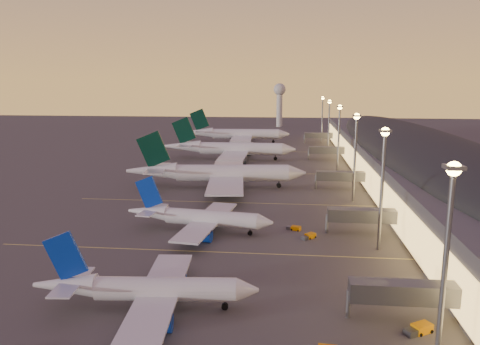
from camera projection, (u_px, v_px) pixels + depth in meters
name	position (u px, v px, depth m)	size (l,w,h in m)	color
ground	(210.00, 243.00, 102.48)	(700.00, 700.00, 0.00)	#474441
airliner_narrow_south	(146.00, 289.00, 72.75)	(35.45, 31.74, 12.66)	silver
airliner_narrow_north	(199.00, 218.00, 110.21)	(35.92, 32.36, 12.83)	silver
airliner_wide_near	(217.00, 173.00, 154.33)	(59.52, 54.49, 19.03)	silver
airliner_wide_mid	(230.00, 149.00, 209.05)	(59.14, 53.61, 18.99)	silver
airliner_wide_far	(237.00, 134.00, 264.32)	(60.22, 54.87, 19.28)	silver
terminal_building	(416.00, 156.00, 165.32)	(56.35, 255.00, 17.46)	#4A4A4F
light_masts	(345.00, 133.00, 158.89)	(2.20, 217.20, 25.90)	slate
radar_tower	(280.00, 98.00, 350.87)	(9.00, 9.00, 32.50)	silver
lane_markings	(232.00, 198.00, 141.51)	(90.00, 180.36, 0.00)	#D8C659
baggage_tug_b	(419.00, 329.00, 66.23)	(4.45, 3.60, 1.26)	orange
baggage_tug_c	(294.00, 228.00, 111.60)	(3.60, 2.49, 1.00)	orange
baggage_tug_d	(309.00, 236.00, 105.64)	(3.56, 3.59, 1.09)	orange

